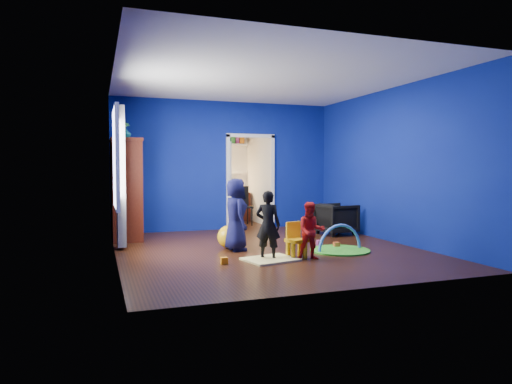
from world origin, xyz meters
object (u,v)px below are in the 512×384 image
object	(u,v)px
folding_chair	(243,206)
child_navy	(236,215)
child_black	(268,225)
study_desk	(232,207)
kid_chair	(297,242)
toddler_red	(311,231)
crt_tv	(128,187)
vase	(126,133)
tv_armoire	(126,189)
play_mat	(340,250)
hopper_ball	(229,237)
armchair	(336,219)

from	to	relation	value
folding_chair	child_navy	bearing A→B (deg)	-109.73
child_black	study_desk	distance (m)	5.13
child_navy	kid_chair	size ratio (longest dim) A/B	2.44
toddler_red	crt_tv	distance (m)	3.96
vase	tv_armoire	xyz separation A→B (m)	(0.00, 0.30, -1.07)
vase	child_black	bearing A→B (deg)	-52.26
kid_chair	child_navy	bearing A→B (deg)	112.73
child_navy	crt_tv	world-z (taller)	crt_tv
folding_chair	play_mat	bearing A→B (deg)	-82.79
study_desk	hopper_ball	bearing A→B (deg)	-107.04
child_black	study_desk	size ratio (longest dim) A/B	1.20
hopper_ball	folding_chair	world-z (taller)	folding_chair
child_black	hopper_ball	xyz separation A→B (m)	(-0.31, 1.11, -0.33)
child_navy	toddler_red	size ratio (longest dim) A/B	1.39
crt_tv	folding_chair	distance (m)	3.12
play_mat	study_desk	size ratio (longest dim) A/B	1.13
armchair	crt_tv	distance (m)	4.29
child_black	hopper_ball	size ratio (longest dim) A/B	2.64
armchair	hopper_ball	world-z (taller)	armchair
kid_chair	play_mat	world-z (taller)	kid_chair
toddler_red	tv_armoire	distance (m)	3.98
study_desk	tv_armoire	bearing A→B (deg)	-141.23
kid_chair	folding_chair	bearing A→B (deg)	68.08
child_black	folding_chair	xyz separation A→B (m)	(0.90, 4.09, -0.07)
armchair	toddler_red	world-z (taller)	toddler_red
child_navy	hopper_ball	size ratio (longest dim) A/B	3.06
kid_chair	folding_chair	world-z (taller)	folding_chair
crt_tv	kid_chair	size ratio (longest dim) A/B	1.40
child_black	child_navy	world-z (taller)	child_navy
child_black	folding_chair	bearing A→B (deg)	-66.32
vase	kid_chair	xyz separation A→B (m)	(2.38, -2.52, -1.80)
folding_chair	crt_tv	bearing A→B (deg)	-154.85
folding_chair	child_black	bearing A→B (deg)	-102.42
crt_tv	hopper_ball	bearing A→B (deg)	-46.64
toddler_red	kid_chair	size ratio (longest dim) A/B	1.76
child_navy	folding_chair	world-z (taller)	child_navy
tv_armoire	kid_chair	world-z (taller)	tv_armoire
child_navy	play_mat	distance (m)	1.86
child_navy	toddler_red	world-z (taller)	child_navy
vase	study_desk	bearing A→B (deg)	42.29
kid_chair	folding_chair	xyz separation A→B (m)	(0.44, 4.12, 0.21)
child_black	toddler_red	world-z (taller)	child_black
crt_tv	hopper_ball	size ratio (longest dim) A/B	1.75
toddler_red	hopper_ball	distance (m)	1.65
toddler_red	study_desk	size ratio (longest dim) A/B	1.00
vase	crt_tv	world-z (taller)	vase
child_black	toddler_red	distance (m)	0.66
child_navy	tv_armoire	distance (m)	2.57
crt_tv	hopper_ball	distance (m)	2.44
tv_armoire	crt_tv	world-z (taller)	tv_armoire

